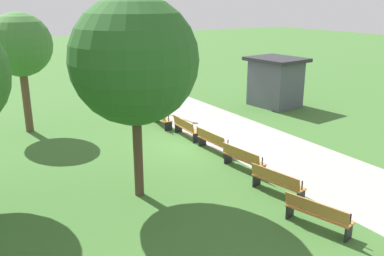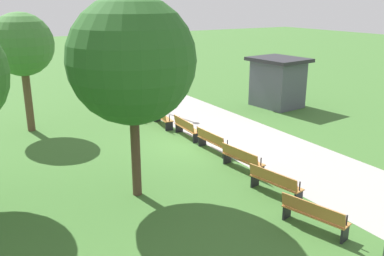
{
  "view_description": "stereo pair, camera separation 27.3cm",
  "coord_description": "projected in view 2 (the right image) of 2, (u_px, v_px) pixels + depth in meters",
  "views": [
    {
      "loc": [
        14.59,
        -9.31,
        6.08
      ],
      "look_at": [
        -0.0,
        -0.44,
        0.8
      ],
      "focal_mm": 39.04,
      "sensor_mm": 36.0,
      "label": 1
    },
    {
      "loc": [
        14.73,
        -9.08,
        6.08
      ],
      "look_at": [
        -0.0,
        -0.44,
        0.8
      ],
      "focal_mm": 39.04,
      "sensor_mm": 36.0,
      "label": 2
    }
  ],
  "objects": [
    {
      "name": "ground_plane",
      "position": [
        201.0,
        144.0,
        18.32
      ],
      "size": [
        120.0,
        120.0,
        0.0
      ],
      "primitive_type": "plane",
      "color": "#3D6B2D"
    },
    {
      "name": "path_paving",
      "position": [
        242.0,
        136.0,
        19.4
      ],
      "size": [
        29.68,
        4.15,
        0.01
      ],
      "primitive_type": "cube",
      "color": "#A39E99",
      "rests_on": "ground"
    },
    {
      "name": "bench_0",
      "position": [
        115.0,
        101.0,
        23.97
      ],
      "size": [
        1.92,
        0.94,
        0.89
      ],
      "rotation": [
        0.0,
        0.0,
        -0.26
      ],
      "color": "#B27538",
      "rests_on": "ground"
    },
    {
      "name": "bench_1",
      "position": [
        138.0,
        108.0,
        22.43
      ],
      "size": [
        1.92,
        0.81,
        0.89
      ],
      "rotation": [
        0.0,
        0.0,
        -0.19
      ],
      "color": "#B27538",
      "rests_on": "ground"
    },
    {
      "name": "bench_2",
      "position": [
        162.0,
        117.0,
        20.79
      ],
      "size": [
        1.91,
        0.68,
        0.89
      ],
      "rotation": [
        0.0,
        0.0,
        -0.11
      ],
      "color": "#B27538",
      "rests_on": "ground"
    },
    {
      "name": "bench_3",
      "position": [
        186.0,
        127.0,
        19.05
      ],
      "size": [
        1.88,
        0.54,
        0.89
      ],
      "rotation": [
        0.0,
        0.0,
        -0.04
      ],
      "color": "#B27538",
      "rests_on": "ground"
    },
    {
      "name": "bench_4",
      "position": [
        213.0,
        141.0,
        17.22
      ],
      "size": [
        1.88,
        0.54,
        0.89
      ],
      "rotation": [
        0.0,
        0.0,
        0.04
      ],
      "color": "#B27538",
      "rests_on": "ground"
    },
    {
      "name": "bench_5",
      "position": [
        242.0,
        159.0,
        15.32
      ],
      "size": [
        1.91,
        0.68,
        0.89
      ],
      "rotation": [
        0.0,
        0.0,
        0.11
      ],
      "color": "#B27538",
      "rests_on": "ground"
    },
    {
      "name": "bench_6",
      "position": [
        275.0,
        182.0,
        13.36
      ],
      "size": [
        1.92,
        0.81,
        0.89
      ],
      "rotation": [
        0.0,
        0.0,
        0.19
      ],
      "color": "#B27538",
      "rests_on": "ground"
    },
    {
      "name": "bench_7",
      "position": [
        314.0,
        215.0,
        11.34
      ],
      "size": [
        1.92,
        0.94,
        0.89
      ],
      "rotation": [
        0.0,
        0.0,
        0.26
      ],
      "color": "#B27538",
      "rests_on": "ground"
    },
    {
      "name": "person_seated",
      "position": [
        117.0,
        97.0,
        24.19
      ],
      "size": [
        0.43,
        0.58,
        1.2
      ],
      "rotation": [
        0.0,
        0.0,
        -0.26
      ],
      "color": "#2D3347",
      "rests_on": "ground"
    },
    {
      "name": "tree_0",
      "position": [
        132.0,
        61.0,
        12.32
      ],
      "size": [
        3.86,
        3.86,
        6.28
      ],
      "color": "#4C3828",
      "rests_on": "ground"
    },
    {
      "name": "tree_2",
      "position": [
        22.0,
        45.0,
        19.01
      ],
      "size": [
        2.89,
        2.89,
        5.56
      ],
      "color": "brown",
      "rests_on": "ground"
    },
    {
      "name": "lamp_post",
      "position": [
        152.0,
        56.0,
        23.24
      ],
      "size": [
        0.32,
        0.32,
        4.47
      ],
      "color": "black",
      "rests_on": "ground"
    },
    {
      "name": "kiosk",
      "position": [
        278.0,
        82.0,
        24.39
      ],
      "size": [
        3.32,
        2.92,
        2.86
      ],
      "rotation": [
        0.0,
        0.0,
        0.11
      ],
      "color": "#4C515B",
      "rests_on": "ground"
    }
  ]
}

